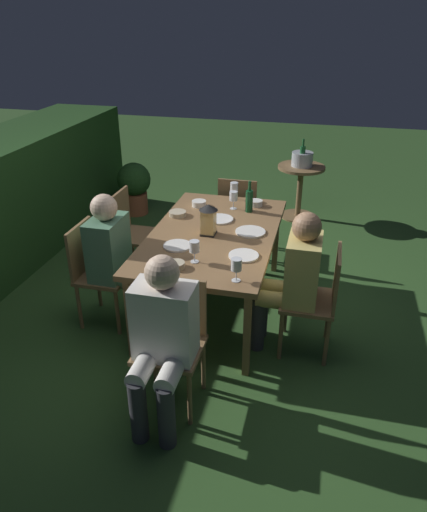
{
  "coord_description": "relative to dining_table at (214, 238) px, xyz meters",
  "views": [
    {
      "loc": [
        -3.58,
        -0.87,
        2.42
      ],
      "look_at": [
        0.0,
        0.0,
        0.52
      ],
      "focal_mm": 33.95,
      "sensor_mm": 36.0,
      "label": 1
    }
  ],
  "objects": [
    {
      "name": "ice_bucket",
      "position": [
        2.31,
        -0.55,
        0.08
      ],
      "size": [
        0.26,
        0.26,
        0.34
      ],
      "color": "#B2B7BF",
      "rests_on": "side_table"
    },
    {
      "name": "ground_plane",
      "position": [
        0.0,
        0.0,
        -0.69
      ],
      "size": [
        16.0,
        16.0,
        0.0
      ],
      "primitive_type": "plane",
      "color": "#2D5123"
    },
    {
      "name": "bowl_salad",
      "position": [
        0.69,
        -0.25,
        0.08
      ],
      "size": [
        0.12,
        0.12,
        0.05
      ],
      "color": "silver",
      "rests_on": "dining_table"
    },
    {
      "name": "green_bottle_on_table",
      "position": [
        0.53,
        -0.21,
        0.16
      ],
      "size": [
        0.07,
        0.07,
        0.29
      ],
      "color": "#144723",
      "rests_on": "dining_table"
    },
    {
      "name": "wine_glass_c",
      "position": [
        -0.54,
        0.01,
        0.17
      ],
      "size": [
        0.08,
        0.08,
        0.17
      ],
      "color": "silver",
      "rests_on": "dining_table"
    },
    {
      "name": "plate_b",
      "position": [
        -0.33,
        0.21,
        0.06
      ],
      "size": [
        0.22,
        0.22,
        0.01
      ],
      "primitive_type": "cylinder",
      "color": "white",
      "rests_on": "dining_table"
    },
    {
      "name": "person_in_green",
      "position": [
        -0.4,
        0.71,
        -0.05
      ],
      "size": [
        0.38,
        0.47,
        1.15
      ],
      "color": "#4C7A5B",
      "rests_on": "ground"
    },
    {
      "name": "wine_glass_d",
      "position": [
        0.56,
        -0.05,
        0.17
      ],
      "size": [
        0.08,
        0.08,
        0.17
      ],
      "color": "silver",
      "rests_on": "dining_table"
    },
    {
      "name": "chair_side_right_b",
      "position": [
        0.4,
        0.9,
        -0.2
      ],
      "size": [
        0.42,
        0.4,
        0.87
      ],
      "color": "brown",
      "rests_on": "ground"
    },
    {
      "name": "chair_head_near",
      "position": [
        -1.13,
        0.0,
        -0.2
      ],
      "size": [
        0.4,
        0.42,
        0.87
      ],
      "color": "brown",
      "rests_on": "ground"
    },
    {
      "name": "chair_side_right_a",
      "position": [
        -0.4,
        0.9,
        -0.2
      ],
      "size": [
        0.42,
        0.4,
        0.87
      ],
      "color": "brown",
      "rests_on": "ground"
    },
    {
      "name": "person_in_mustard",
      "position": [
        -0.4,
        -0.71,
        -0.05
      ],
      "size": [
        0.38,
        0.47,
        1.15
      ],
      "color": "tan",
      "rests_on": "ground"
    },
    {
      "name": "plate_a",
      "position": [
        0.27,
        0.01,
        0.06
      ],
      "size": [
        0.24,
        0.24,
        0.01
      ],
      "primitive_type": "cylinder",
      "color": "white",
      "rests_on": "dining_table"
    },
    {
      "name": "bowl_olives",
      "position": [
        0.55,
        0.28,
        0.08
      ],
      "size": [
        0.13,
        0.13,
        0.05
      ],
      "color": "silver",
      "rests_on": "dining_table"
    },
    {
      "name": "wine_glass_b",
      "position": [
        -0.74,
        -0.34,
        0.17
      ],
      "size": [
        0.08,
        0.08,
        0.17
      ],
      "color": "silver",
      "rests_on": "dining_table"
    },
    {
      "name": "lantern_centerpiece",
      "position": [
        -0.05,
        0.03,
        0.2
      ],
      "size": [
        0.15,
        0.15,
        0.27
      ],
      "color": "black",
      "rests_on": "dining_table"
    },
    {
      "name": "chair_side_left_a",
      "position": [
        -0.4,
        -0.9,
        -0.2
      ],
      "size": [
        0.42,
        0.4,
        0.87
      ],
      "color": "brown",
      "rests_on": "ground"
    },
    {
      "name": "bowl_dip",
      "position": [
        -0.66,
        0.12,
        0.08
      ],
      "size": [
        0.13,
        0.13,
        0.04
      ],
      "color": "#BCAD8E",
      "rests_on": "dining_table"
    },
    {
      "name": "bowl_bread",
      "position": [
        0.28,
        0.4,
        0.07
      ],
      "size": [
        0.16,
        0.16,
        0.04
      ],
      "color": "#BCAD8E",
      "rests_on": "dining_table"
    },
    {
      "name": "plate_c",
      "position": [
        0.07,
        -0.3,
        0.06
      ],
      "size": [
        0.25,
        0.25,
        0.01
      ],
      "primitive_type": "cylinder",
      "color": "white",
      "rests_on": "dining_table"
    },
    {
      "name": "plate_d",
      "position": [
        -0.37,
        -0.33,
        0.06
      ],
      "size": [
        0.23,
        0.23,
        0.01
      ],
      "primitive_type": "cylinder",
      "color": "white",
      "rests_on": "dining_table"
    },
    {
      "name": "wine_glass_a",
      "position": [
        0.81,
        -0.01,
        0.17
      ],
      "size": [
        0.08,
        0.08,
        0.17
      ],
      "color": "silver",
      "rests_on": "dining_table"
    },
    {
      "name": "dining_table",
      "position": [
        0.0,
        0.0,
        0.0
      ],
      "size": [
        1.77,
        1.03,
        0.74
      ],
      "color": "olive",
      "rests_on": "ground"
    },
    {
      "name": "side_table",
      "position": [
        2.32,
        -0.55,
        -0.24
      ],
      "size": [
        0.58,
        0.58,
        0.68
      ],
      "color": "brown",
      "rests_on": "ground"
    },
    {
      "name": "potted_plant_by_hedge",
      "position": [
        1.95,
        1.52,
        -0.31
      ],
      "size": [
        0.43,
        0.43,
        0.67
      ],
      "color": "#9E5133",
      "rests_on": "ground"
    },
    {
      "name": "person_in_cream",
      "position": [
        -1.33,
        0.0,
        -0.05
      ],
      "size": [
        0.48,
        0.38,
        1.15
      ],
      "color": "white",
      "rests_on": "ground"
    },
    {
      "name": "chair_head_far",
      "position": [
        1.13,
        0.0,
        -0.2
      ],
      "size": [
        0.4,
        0.42,
        0.87
      ],
      "color": "brown",
      "rests_on": "ground"
    }
  ]
}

